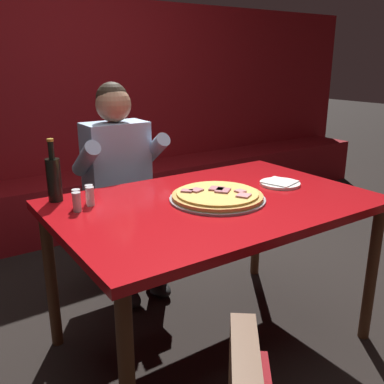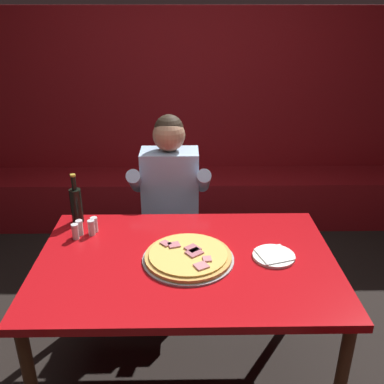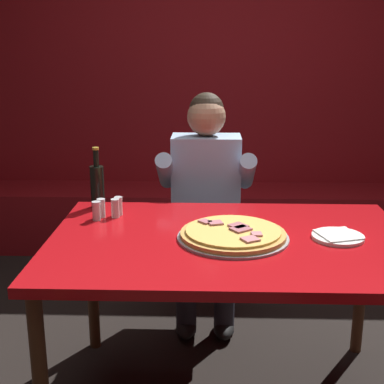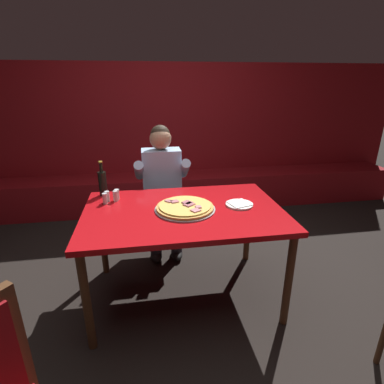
# 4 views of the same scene
# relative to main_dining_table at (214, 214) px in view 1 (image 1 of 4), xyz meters

# --- Properties ---
(ground_plane) EXTENTS (24.00, 24.00, 0.00)m
(ground_plane) POSITION_rel_main_dining_table_xyz_m (0.00, 0.00, -0.70)
(ground_plane) COLOR black
(booth_wall_panel) EXTENTS (6.80, 0.16, 1.90)m
(booth_wall_panel) POSITION_rel_main_dining_table_xyz_m (0.00, 2.18, 0.25)
(booth_wall_panel) COLOR maroon
(booth_wall_panel) RESTS_ON ground_plane
(booth_bench) EXTENTS (6.46, 0.48, 0.46)m
(booth_bench) POSITION_rel_main_dining_table_xyz_m (0.00, 1.86, -0.47)
(booth_bench) COLOR maroon
(booth_bench) RESTS_ON ground_plane
(main_dining_table) EXTENTS (1.47, 0.97, 0.77)m
(main_dining_table) POSITION_rel_main_dining_table_xyz_m (0.00, 0.00, 0.00)
(main_dining_table) COLOR #4C2D19
(main_dining_table) RESTS_ON ground_plane
(pizza) EXTENTS (0.45, 0.45, 0.05)m
(pizza) POSITION_rel_main_dining_table_xyz_m (0.01, -0.01, 0.09)
(pizza) COLOR #9E9EA3
(pizza) RESTS_ON main_dining_table
(plate_white_paper) EXTENTS (0.21, 0.21, 0.02)m
(plate_white_paper) POSITION_rel_main_dining_table_xyz_m (0.43, 0.01, 0.08)
(plate_white_paper) COLOR white
(plate_white_paper) RESTS_ON main_dining_table
(beer_bottle) EXTENTS (0.07, 0.07, 0.29)m
(beer_bottle) POSITION_rel_main_dining_table_xyz_m (-0.62, 0.40, 0.18)
(beer_bottle) COLOR black
(beer_bottle) RESTS_ON main_dining_table
(shaker_black_pepper) EXTENTS (0.04, 0.04, 0.09)m
(shaker_black_pepper) POSITION_rel_main_dining_table_xyz_m (-0.57, 0.25, 0.11)
(shaker_black_pepper) COLOR silver
(shaker_black_pepper) RESTS_ON main_dining_table
(shaker_red_pepper_flakes) EXTENTS (0.04, 0.04, 0.09)m
(shaker_red_pepper_flakes) POSITION_rel_main_dining_table_xyz_m (-0.51, 0.25, 0.11)
(shaker_red_pepper_flakes) COLOR silver
(shaker_red_pepper_flakes) RESTS_ON main_dining_table
(shaker_oregano) EXTENTS (0.04, 0.04, 0.09)m
(shaker_oregano) POSITION_rel_main_dining_table_xyz_m (-0.59, 0.21, 0.11)
(shaker_oregano) COLOR silver
(shaker_oregano) RESTS_ON main_dining_table
(shaker_parmesan) EXTENTS (0.04, 0.04, 0.09)m
(shaker_parmesan) POSITION_rel_main_dining_table_xyz_m (-0.50, 0.28, 0.11)
(shaker_parmesan) COLOR silver
(shaker_parmesan) RESTS_ON main_dining_table
(diner_seated_blue_shirt) EXTENTS (0.53, 0.53, 1.27)m
(diner_seated_blue_shirt) POSITION_rel_main_dining_table_xyz_m (-0.10, 0.78, 0.01)
(diner_seated_blue_shirt) COLOR black
(diner_seated_blue_shirt) RESTS_ON ground_plane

